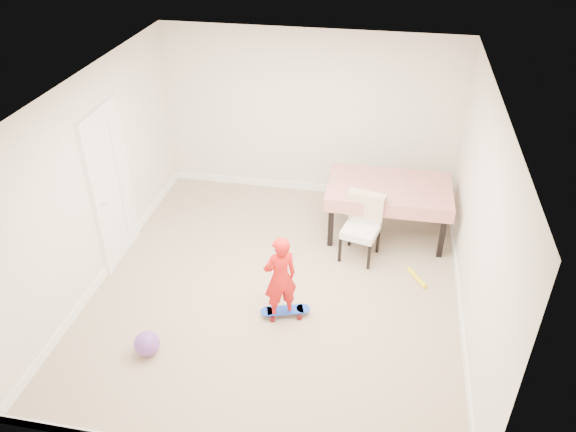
% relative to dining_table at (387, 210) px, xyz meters
% --- Properties ---
extents(ground, '(5.00, 5.00, 0.00)m').
position_rel_dining_table_xyz_m(ground, '(-1.29, -1.47, -0.40)').
color(ground, tan).
rests_on(ground, ground).
extents(ceiling, '(4.50, 5.00, 0.04)m').
position_rel_dining_table_xyz_m(ceiling, '(-1.29, -1.47, 2.18)').
color(ceiling, white).
rests_on(ceiling, wall_back).
extents(wall_back, '(4.50, 0.04, 2.60)m').
position_rel_dining_table_xyz_m(wall_back, '(-1.29, 1.01, 0.90)').
color(wall_back, silver).
rests_on(wall_back, ground).
extents(wall_front, '(4.50, 0.04, 2.60)m').
position_rel_dining_table_xyz_m(wall_front, '(-1.29, -3.95, 0.90)').
color(wall_front, silver).
rests_on(wall_front, ground).
extents(wall_left, '(0.04, 5.00, 2.60)m').
position_rel_dining_table_xyz_m(wall_left, '(-3.52, -1.47, 0.90)').
color(wall_left, silver).
rests_on(wall_left, ground).
extents(wall_right, '(0.04, 5.00, 2.60)m').
position_rel_dining_table_xyz_m(wall_right, '(0.94, -1.47, 0.90)').
color(wall_right, silver).
rests_on(wall_right, ground).
extents(door, '(0.11, 0.94, 2.11)m').
position_rel_dining_table_xyz_m(door, '(-3.51, -1.17, 0.63)').
color(door, white).
rests_on(door, ground).
extents(baseboard_back, '(4.50, 0.02, 0.12)m').
position_rel_dining_table_xyz_m(baseboard_back, '(-1.29, 1.02, -0.34)').
color(baseboard_back, white).
rests_on(baseboard_back, ground).
extents(baseboard_left, '(0.02, 5.00, 0.12)m').
position_rel_dining_table_xyz_m(baseboard_left, '(-3.53, -1.47, -0.34)').
color(baseboard_left, white).
rests_on(baseboard_left, ground).
extents(baseboard_right, '(0.02, 5.00, 0.12)m').
position_rel_dining_table_xyz_m(baseboard_right, '(0.95, -1.47, -0.34)').
color(baseboard_right, white).
rests_on(baseboard_right, ground).
extents(dining_table, '(1.70, 1.08, 0.79)m').
position_rel_dining_table_xyz_m(dining_table, '(0.00, 0.00, 0.00)').
color(dining_table, red).
rests_on(dining_table, ground).
extents(dining_chair, '(0.62, 0.68, 0.92)m').
position_rel_dining_table_xyz_m(dining_chair, '(-0.33, -0.65, 0.06)').
color(dining_chair, silver).
rests_on(dining_chair, ground).
extents(skateboard, '(0.63, 0.38, 0.09)m').
position_rel_dining_table_xyz_m(skateboard, '(-1.09, -1.97, -0.35)').
color(skateboard, blue).
rests_on(skateboard, ground).
extents(child, '(0.48, 0.43, 1.10)m').
position_rel_dining_table_xyz_m(child, '(-1.14, -1.99, 0.15)').
color(child, red).
rests_on(child, ground).
extents(balloon, '(0.28, 0.28, 0.28)m').
position_rel_dining_table_xyz_m(balloon, '(-2.46, -2.84, -0.26)').
color(balloon, purple).
rests_on(balloon, ground).
extents(foam_toy, '(0.26, 0.37, 0.06)m').
position_rel_dining_table_xyz_m(foam_toy, '(0.45, -1.00, -0.37)').
color(foam_toy, yellow).
rests_on(foam_toy, ground).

